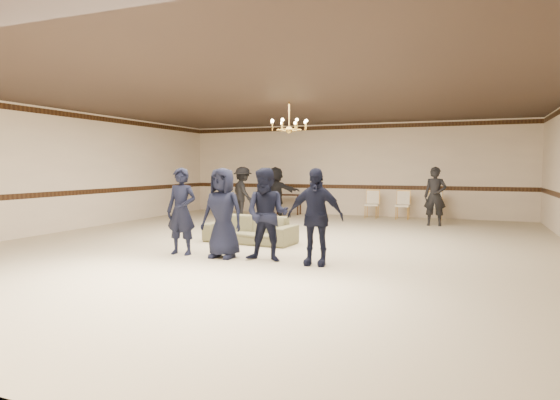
{
  "coord_description": "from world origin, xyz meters",
  "views": [
    {
      "loc": [
        3.87,
        -9.41,
        1.7
      ],
      "look_at": [
        0.37,
        -0.5,
        1.03
      ],
      "focal_mm": 30.52,
      "sensor_mm": 36.0,
      "label": 1
    }
  ],
  "objects_px": {
    "boy_c": "(267,215)",
    "boy_d": "(315,217)",
    "boy_a": "(181,211)",
    "adult_right": "(435,196)",
    "chandelier": "(289,116)",
    "adult_mid": "(276,192)",
    "banquet_chair_right": "(435,206)",
    "banquet_chair_mid": "(403,205)",
    "boy_b": "(223,213)",
    "adult_left": "(243,193)",
    "banquet_chair_left": "(372,204)",
    "console_table": "(289,204)",
    "settee": "(250,229)"
  },
  "relations": [
    {
      "from": "boy_b",
      "to": "banquet_chair_mid",
      "type": "bearing_deg",
      "value": 74.14
    },
    {
      "from": "chandelier",
      "to": "boy_b",
      "type": "distance_m",
      "value": 3.32
    },
    {
      "from": "adult_left",
      "to": "console_table",
      "type": "distance_m",
      "value": 2.15
    },
    {
      "from": "boy_c",
      "to": "boy_d",
      "type": "height_order",
      "value": "same"
    },
    {
      "from": "chandelier",
      "to": "adult_mid",
      "type": "relative_size",
      "value": 0.55
    },
    {
      "from": "settee",
      "to": "banquet_chair_mid",
      "type": "distance_m",
      "value": 6.65
    },
    {
      "from": "boy_a",
      "to": "banquet_chair_left",
      "type": "height_order",
      "value": "boy_a"
    },
    {
      "from": "adult_right",
      "to": "console_table",
      "type": "bearing_deg",
      "value": 163.83
    },
    {
      "from": "boy_a",
      "to": "boy_b",
      "type": "height_order",
      "value": "same"
    },
    {
      "from": "boy_c",
      "to": "adult_right",
      "type": "xyz_separation_m",
      "value": [
        2.48,
        6.52,
        0.01
      ]
    },
    {
      "from": "boy_d",
      "to": "banquet_chair_left",
      "type": "xyz_separation_m",
      "value": [
        -0.49,
        7.89,
        -0.39
      ]
    },
    {
      "from": "adult_left",
      "to": "adult_mid",
      "type": "relative_size",
      "value": 1.0
    },
    {
      "from": "adult_right",
      "to": "console_table",
      "type": "xyz_separation_m",
      "value": [
        -5.08,
        1.57,
        -0.49
      ]
    },
    {
      "from": "boy_b",
      "to": "console_table",
      "type": "relative_size",
      "value": 1.95
    },
    {
      "from": "boy_d",
      "to": "console_table",
      "type": "bearing_deg",
      "value": 109.5
    },
    {
      "from": "boy_c",
      "to": "boy_d",
      "type": "bearing_deg",
      "value": -4.88
    },
    {
      "from": "chandelier",
      "to": "adult_left",
      "type": "bearing_deg",
      "value": 129.33
    },
    {
      "from": "banquet_chair_left",
      "to": "console_table",
      "type": "relative_size",
      "value": 1.06
    },
    {
      "from": "boy_d",
      "to": "boy_a",
      "type": "bearing_deg",
      "value": 176.14
    },
    {
      "from": "boy_c",
      "to": "banquet_chair_right",
      "type": "height_order",
      "value": "boy_c"
    },
    {
      "from": "banquet_chair_right",
      "to": "adult_mid",
      "type": "bearing_deg",
      "value": -174.25
    },
    {
      "from": "chandelier",
      "to": "boy_c",
      "type": "bearing_deg",
      "value": -78.11
    },
    {
      "from": "banquet_chair_left",
      "to": "adult_mid",
      "type": "bearing_deg",
      "value": -167.01
    },
    {
      "from": "adult_left",
      "to": "adult_mid",
      "type": "height_order",
      "value": "same"
    },
    {
      "from": "settee",
      "to": "adult_left",
      "type": "xyz_separation_m",
      "value": [
        -2.35,
        4.45,
        0.55
      ]
    },
    {
      "from": "boy_b",
      "to": "console_table",
      "type": "height_order",
      "value": "boy_b"
    },
    {
      "from": "boy_c",
      "to": "adult_right",
      "type": "bearing_deg",
      "value": 64.25
    },
    {
      "from": "adult_mid",
      "to": "banquet_chair_mid",
      "type": "relative_size",
      "value": 1.87
    },
    {
      "from": "settee",
      "to": "boy_c",
      "type": "bearing_deg",
      "value": -51.7
    },
    {
      "from": "chandelier",
      "to": "adult_left",
      "type": "relative_size",
      "value": 0.55
    },
    {
      "from": "boy_c",
      "to": "boy_a",
      "type": "bearing_deg",
      "value": 175.12
    },
    {
      "from": "boy_b",
      "to": "banquet_chair_mid",
      "type": "distance_m",
      "value": 8.23
    },
    {
      "from": "adult_left",
      "to": "adult_mid",
      "type": "bearing_deg",
      "value": -101.15
    },
    {
      "from": "boy_d",
      "to": "banquet_chair_mid",
      "type": "distance_m",
      "value": 7.92
    },
    {
      "from": "boy_b",
      "to": "settee",
      "type": "bearing_deg",
      "value": 99.01
    },
    {
      "from": "adult_right",
      "to": "banquet_chair_mid",
      "type": "bearing_deg",
      "value": 129.18
    },
    {
      "from": "boy_a",
      "to": "boy_c",
      "type": "height_order",
      "value": "same"
    },
    {
      "from": "boy_a",
      "to": "console_table",
      "type": "xyz_separation_m",
      "value": [
        -0.79,
        8.09,
        -0.48
      ]
    },
    {
      "from": "boy_a",
      "to": "console_table",
      "type": "bearing_deg",
      "value": 92.78
    },
    {
      "from": "boy_c",
      "to": "adult_left",
      "type": "bearing_deg",
      "value": 114.6
    },
    {
      "from": "banquet_chair_left",
      "to": "boy_c",
      "type": "bearing_deg",
      "value": -97.83
    },
    {
      "from": "chandelier",
      "to": "adult_right",
      "type": "bearing_deg",
      "value": 52.32
    },
    {
      "from": "boy_a",
      "to": "banquet_chair_left",
      "type": "xyz_separation_m",
      "value": [
        2.21,
        7.89,
        -0.39
      ]
    },
    {
      "from": "boy_c",
      "to": "adult_mid",
      "type": "distance_m",
      "value": 7.4
    },
    {
      "from": "adult_mid",
      "to": "adult_left",
      "type": "bearing_deg",
      "value": 42.54
    },
    {
      "from": "chandelier",
      "to": "boy_d",
      "type": "distance_m",
      "value": 3.6
    },
    {
      "from": "boy_c",
      "to": "adult_mid",
      "type": "height_order",
      "value": "adult_mid"
    },
    {
      "from": "boy_c",
      "to": "banquet_chair_left",
      "type": "bearing_deg",
      "value": 82.18
    },
    {
      "from": "boy_a",
      "to": "adult_right",
      "type": "relative_size",
      "value": 0.99
    },
    {
      "from": "boy_d",
      "to": "console_table",
      "type": "xyz_separation_m",
      "value": [
        -3.49,
        8.09,
        -0.48
      ]
    }
  ]
}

